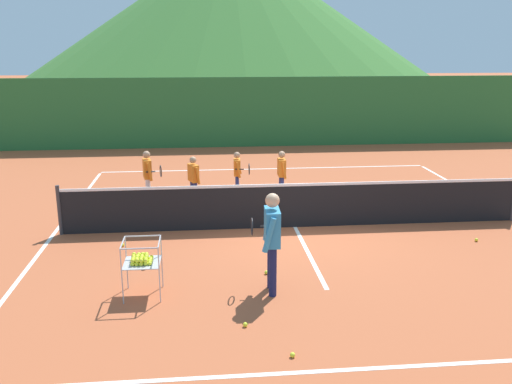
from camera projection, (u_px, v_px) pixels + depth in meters
ground_plane at (295, 227)px, 11.97m from camera, size 120.00×120.00×0.00m
line_baseline_near at (367, 369)px, 6.77m from camera, size 10.18×0.08×0.01m
line_baseline_far at (265, 169)px, 17.48m from camera, size 10.18×0.08×0.01m
line_sideline_west at (53, 234)px, 11.50m from camera, size 0.08×11.16×0.01m
line_service_center at (295, 227)px, 11.97m from camera, size 0.08×6.35×0.01m
tennis_net at (295, 205)px, 11.84m from camera, size 9.93×0.08×1.05m
instructor at (272, 234)px, 8.62m from camera, size 0.43×0.75×1.63m
student_0 at (148, 172)px, 13.52m from camera, size 0.50×0.59×1.33m
student_1 at (194, 176)px, 13.40m from camera, size 0.32×0.50×1.21m
student_2 at (238, 170)px, 14.09m from camera, size 0.40×0.59×1.19m
student_3 at (282, 171)px, 13.86m from camera, size 0.22×0.49×1.25m
ball_cart at (141, 260)px, 8.59m from camera, size 0.58×0.58×0.90m
tennis_ball_0 at (476, 240)px, 11.09m from camera, size 0.07×0.07×0.07m
tennis_ball_1 at (266, 272)px, 9.52m from camera, size 0.07×0.07×0.07m
tennis_ball_4 at (274, 236)px, 11.33m from camera, size 0.07×0.07×0.07m
tennis_ball_5 at (293, 355)px, 7.01m from camera, size 0.07×0.07×0.07m
tennis_ball_6 at (245, 325)px, 7.76m from camera, size 0.07×0.07×0.07m
tennis_ball_7 at (122, 245)px, 10.82m from camera, size 0.07×0.07×0.07m
tennis_ball_8 at (144, 268)px, 9.71m from camera, size 0.07×0.07×0.07m
windscreen_fence at (254, 112)px, 20.93m from camera, size 22.41×0.08×2.63m
hill_0 at (231, 8)px, 64.04m from camera, size 46.60×46.60×15.38m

